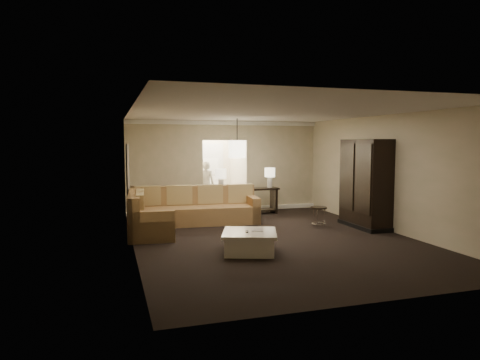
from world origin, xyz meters
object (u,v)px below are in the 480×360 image
object	(u,v)px
console_table	(246,199)
drink_table	(319,213)
coffee_table	(250,242)
sectional_sofa	(181,212)
armoire	(365,185)
person	(206,182)

from	to	relation	value
console_table	drink_table	world-z (taller)	console_table
console_table	coffee_table	bearing A→B (deg)	-110.59
sectional_sofa	armoire	xyz separation A→B (m)	(4.41, -1.38, 0.66)
coffee_table	drink_table	xyz separation A→B (m)	(2.44, 1.84, 0.16)
console_table	person	xyz separation A→B (m)	(-0.87, 1.53, 0.39)
console_table	person	bearing A→B (deg)	115.78
console_table	armoire	world-z (taller)	armoire
coffee_table	console_table	world-z (taller)	console_table
sectional_sofa	drink_table	size ratio (longest dim) A/B	6.77
sectional_sofa	coffee_table	distance (m)	3.02
drink_table	armoire	bearing A→B (deg)	-16.92
console_table	armoire	xyz separation A→B (m)	(2.27, -2.70, 0.60)
console_table	person	size ratio (longest dim) A/B	1.19
drink_table	coffee_table	bearing A→B (deg)	-142.98
drink_table	person	world-z (taller)	person
drink_table	person	distance (m)	4.43
person	coffee_table	bearing A→B (deg)	105.55
console_table	drink_table	distance (m)	2.64
sectional_sofa	coffee_table	world-z (taller)	sectional_sofa
coffee_table	sectional_sofa	bearing A→B (deg)	106.70
drink_table	person	bearing A→B (deg)	117.52
armoire	person	distance (m)	5.28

